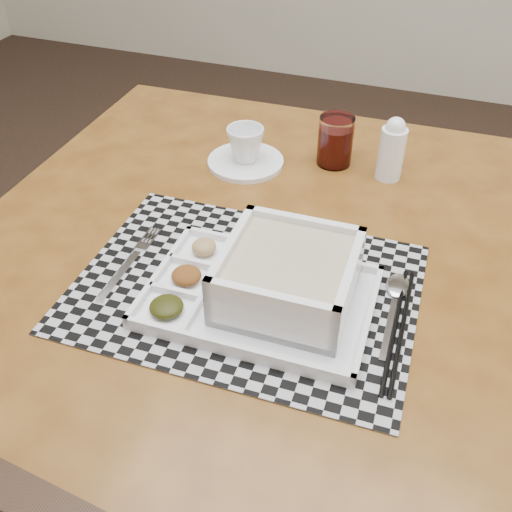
# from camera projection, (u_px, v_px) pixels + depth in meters

# --- Properties ---
(floor) EXTENTS (5.00, 5.00, 0.00)m
(floor) POSITION_uv_depth(u_px,v_px,m) (176.00, 449.00, 1.50)
(floor) COLOR black
(floor) RESTS_ON ground
(dining_table) EXTENTS (1.05, 1.05, 0.77)m
(dining_table) POSITION_uv_depth(u_px,v_px,m) (272.00, 283.00, 0.98)
(dining_table) COLOR #532D0F
(dining_table) RESTS_ON ground
(placemat) EXTENTS (0.51, 0.38, 0.00)m
(placemat) POSITION_uv_depth(u_px,v_px,m) (246.00, 288.00, 0.85)
(placemat) COLOR #A8A9B0
(placemat) RESTS_ON dining_table
(serving_tray) EXTENTS (0.33, 0.23, 0.09)m
(serving_tray) POSITION_uv_depth(u_px,v_px,m) (278.00, 284.00, 0.80)
(serving_tray) COLOR white
(serving_tray) RESTS_ON placemat
(fork) EXTENTS (0.02, 0.19, 0.00)m
(fork) POSITION_uv_depth(u_px,v_px,m) (131.00, 261.00, 0.89)
(fork) COLOR #BCBBC3
(fork) RESTS_ON placemat
(spoon) EXTENTS (0.04, 0.18, 0.01)m
(spoon) POSITION_uv_depth(u_px,v_px,m) (397.00, 292.00, 0.84)
(spoon) COLOR #BCBBC3
(spoon) RESTS_ON placemat
(chopsticks) EXTENTS (0.02, 0.24, 0.01)m
(chopsticks) POSITION_uv_depth(u_px,v_px,m) (398.00, 328.00, 0.78)
(chopsticks) COLOR black
(chopsticks) RESTS_ON placemat
(saucer) EXTENTS (0.15, 0.15, 0.01)m
(saucer) POSITION_uv_depth(u_px,v_px,m) (246.00, 162.00, 1.12)
(saucer) COLOR white
(saucer) RESTS_ON dining_table
(cup) EXTENTS (0.09, 0.09, 0.07)m
(cup) POSITION_uv_depth(u_px,v_px,m) (245.00, 144.00, 1.10)
(cup) COLOR white
(cup) RESTS_ON saucer
(juice_glass) EXTENTS (0.07, 0.07, 0.10)m
(juice_glass) POSITION_uv_depth(u_px,v_px,m) (335.00, 143.00, 1.10)
(juice_glass) COLOR white
(juice_glass) RESTS_ON dining_table
(creamer_bottle) EXTENTS (0.05, 0.05, 0.12)m
(creamer_bottle) POSITION_uv_depth(u_px,v_px,m) (392.00, 150.00, 1.05)
(creamer_bottle) COLOR white
(creamer_bottle) RESTS_ON dining_table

